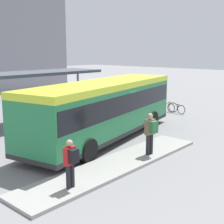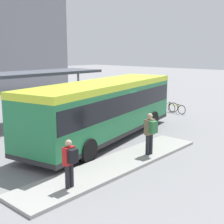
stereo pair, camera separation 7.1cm
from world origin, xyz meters
name	(u,v)px [view 1 (the left image)]	position (x,y,z in m)	size (l,w,h in m)	color
ground_plane	(105,139)	(0.00, 0.00, 0.00)	(120.00, 120.00, 0.00)	gray
curb_island	(118,164)	(-2.49, -2.98, 0.06)	(9.30, 1.80, 0.12)	#9E9E99
city_bus	(105,106)	(0.01, 0.00, 1.75)	(11.04, 4.63, 2.97)	#237A47
pedestrian_waiting	(151,131)	(-0.80, -3.36, 1.15)	(0.48, 0.51, 1.80)	#232328
pedestrian_companion	(71,161)	(-5.25, -3.34, 1.05)	(0.40, 0.41, 1.62)	#232328
bicycle_yellow	(176,109)	(8.32, 0.64, 0.35)	(0.48, 1.58, 0.69)	black
bicycle_green	(167,107)	(8.49, 1.52, 0.37)	(0.48, 1.70, 0.74)	black
bicycle_blue	(155,106)	(8.23, 2.39, 0.35)	(0.48, 1.59, 0.69)	black
station_shelter	(17,75)	(-1.24, 6.00, 3.07)	(11.48, 2.99, 3.20)	#4C515B
potted_planter_near_shelter	(99,107)	(3.54, 3.81, 0.74)	(0.94, 0.94, 1.43)	slate
potted_planter_far_side	(70,113)	(1.05, 3.90, 0.68)	(0.82, 0.82, 1.30)	slate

